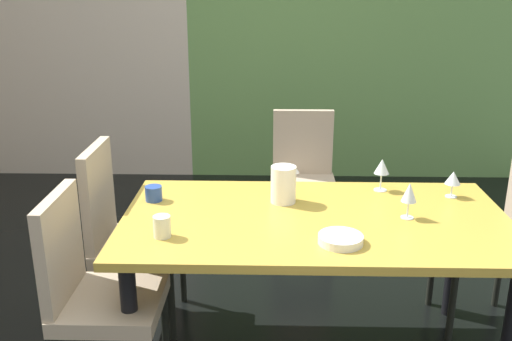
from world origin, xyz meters
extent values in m
cube|color=black|center=(0.00, 0.00, -0.01)|extent=(5.66, 5.49, 0.02)
cube|color=beige|center=(-1.66, 2.69, 1.43)|extent=(2.35, 0.10, 2.85)
cube|color=#66914B|center=(1.17, 2.69, 1.43)|extent=(3.32, 0.10, 2.85)
cube|color=gold|center=(0.48, -0.10, 0.73)|extent=(1.80, 0.97, 0.04)
cylinder|color=black|center=(-0.32, 0.28, 0.35)|extent=(0.07, 0.07, 0.71)
cylinder|color=black|center=(1.28, 0.28, 0.35)|extent=(0.07, 0.07, 0.71)
cylinder|color=black|center=(-0.32, -0.48, 0.35)|extent=(0.07, 0.07, 0.71)
cylinder|color=black|center=(1.28, -0.48, 0.35)|extent=(0.07, 0.07, 0.71)
cube|color=tan|center=(0.49, 1.12, 0.44)|extent=(0.44, 0.44, 0.07)
cube|color=tan|center=(0.49, 1.32, 0.69)|extent=(0.42, 0.05, 0.49)
cylinder|color=black|center=(0.68, 0.93, 0.20)|extent=(0.04, 0.04, 0.41)
cylinder|color=black|center=(0.30, 0.93, 0.20)|extent=(0.04, 0.04, 0.41)
cylinder|color=black|center=(0.68, 1.31, 0.20)|extent=(0.04, 0.04, 0.41)
cylinder|color=black|center=(0.30, 1.31, 0.20)|extent=(0.04, 0.04, 0.41)
cube|color=tan|center=(1.38, 0.18, 0.44)|extent=(0.44, 0.44, 0.07)
cylinder|color=black|center=(1.19, -0.01, 0.20)|extent=(0.04, 0.04, 0.41)
cylinder|color=black|center=(1.19, 0.37, 0.20)|extent=(0.04, 0.04, 0.41)
cylinder|color=black|center=(1.57, 0.37, 0.20)|extent=(0.04, 0.04, 0.41)
cube|color=tan|center=(-0.43, -0.38, 0.44)|extent=(0.44, 0.44, 0.07)
cube|color=tan|center=(-0.63, -0.38, 0.70)|extent=(0.05, 0.42, 0.51)
cylinder|color=black|center=(-0.24, -0.19, 0.20)|extent=(0.04, 0.04, 0.41)
cylinder|color=black|center=(-0.62, -0.19, 0.20)|extent=(0.04, 0.04, 0.41)
cube|color=tan|center=(-0.43, 0.18, 0.44)|extent=(0.44, 0.44, 0.07)
cube|color=tan|center=(-0.63, 0.18, 0.72)|extent=(0.05, 0.42, 0.55)
cylinder|color=black|center=(-0.24, 0.37, 0.20)|extent=(0.04, 0.04, 0.41)
cylinder|color=black|center=(-0.24, -0.01, 0.20)|extent=(0.04, 0.04, 0.41)
cylinder|color=black|center=(-0.62, 0.37, 0.20)|extent=(0.04, 0.04, 0.41)
cylinder|color=black|center=(-0.62, -0.01, 0.20)|extent=(0.04, 0.04, 0.41)
cylinder|color=silver|center=(0.90, -0.10, 0.75)|extent=(0.06, 0.06, 0.00)
cylinder|color=silver|center=(0.90, -0.10, 0.79)|extent=(0.01, 0.01, 0.08)
cone|color=silver|center=(0.90, -0.10, 0.87)|extent=(0.07, 0.07, 0.09)
cylinder|color=silver|center=(1.18, 0.18, 0.75)|extent=(0.06, 0.06, 0.00)
cylinder|color=silver|center=(1.18, 0.18, 0.78)|extent=(0.01, 0.01, 0.07)
cone|color=silver|center=(1.18, 0.18, 0.85)|extent=(0.08, 0.08, 0.07)
cylinder|color=silver|center=(0.84, 0.26, 0.75)|extent=(0.07, 0.07, 0.00)
cylinder|color=silver|center=(0.84, 0.26, 0.80)|extent=(0.01, 0.01, 0.09)
cone|color=silver|center=(0.84, 0.26, 0.88)|extent=(0.08, 0.08, 0.08)
cylinder|color=white|center=(0.56, -0.38, 0.76)|extent=(0.19, 0.19, 0.04)
cylinder|color=beige|center=(-0.19, -0.33, 0.79)|extent=(0.07, 0.07, 0.10)
cylinder|color=#284694|center=(-0.31, 0.09, 0.78)|extent=(0.08, 0.08, 0.07)
cylinder|color=white|center=(0.33, 0.08, 0.84)|extent=(0.12, 0.12, 0.18)
cone|color=white|center=(0.39, 0.08, 0.92)|extent=(0.04, 0.04, 0.03)
camera|label=1|loc=(0.27, -2.54, 1.79)|focal=40.00mm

